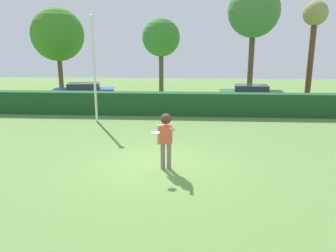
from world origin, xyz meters
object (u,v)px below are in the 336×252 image
object	(u,v)px
parked_car_blue	(84,91)
frisbee	(156,133)
willow_tree	(254,12)
birch_tree	(58,35)
bare_elm_tree	(315,21)
parked_car_green	(251,93)
person	(166,134)
maple_tree	(161,38)
lamppost	(94,64)

from	to	relation	value
parked_car_blue	frisbee	bearing A→B (deg)	-64.14
willow_tree	birch_tree	size ratio (longest dim) A/B	1.17
bare_elm_tree	willow_tree	bearing A→B (deg)	149.37
parked_car_green	parked_car_blue	bearing A→B (deg)	177.58
person	parked_car_blue	bearing A→B (deg)	117.55
maple_tree	bare_elm_tree	size ratio (longest dim) A/B	0.91
lamppost	birch_tree	distance (m)	13.42
frisbee	bare_elm_tree	world-z (taller)	bare_elm_tree
person	maple_tree	xyz separation A→B (m)	(-1.70, 17.95, 3.32)
person	parked_car_blue	size ratio (longest dim) A/B	0.40
parked_car_green	birch_tree	distance (m)	16.80
frisbee	person	bearing A→B (deg)	58.86
parked_car_blue	willow_tree	distance (m)	13.49
maple_tree	willow_tree	bearing A→B (deg)	-19.71
maple_tree	bare_elm_tree	xyz separation A→B (m)	(10.55, -4.62, 0.92)
person	frisbee	distance (m)	0.54
lamppost	birch_tree	bearing A→B (deg)	118.90
birch_tree	parked_car_green	bearing A→B (deg)	-19.79
person	lamppost	distance (m)	7.86
parked_car_green	birch_tree	bearing A→B (deg)	160.21
lamppost	parked_car_green	bearing A→B (deg)	34.46
frisbee	lamppost	bearing A→B (deg)	118.69
parked_car_blue	willow_tree	bearing A→B (deg)	11.06
parked_car_blue	maple_tree	distance (m)	8.00
maple_tree	bare_elm_tree	distance (m)	11.55
parked_car_green	bare_elm_tree	size ratio (longest dim) A/B	0.65
parked_car_blue	birch_tree	size ratio (longest dim) A/B	0.64
maple_tree	parked_car_green	bearing A→B (deg)	-39.17
birch_tree	frisbee	bearing A→B (deg)	-61.18
frisbee	maple_tree	distance (m)	18.72
maple_tree	frisbee	bearing A→B (deg)	-85.55
parked_car_blue	birch_tree	world-z (taller)	birch_tree
parked_car_blue	bare_elm_tree	xyz separation A→B (m)	(15.68, 0.23, 4.68)
lamppost	maple_tree	world-z (taller)	maple_tree
parked_car_blue	birch_tree	bearing A→B (deg)	125.99
lamppost	willow_tree	xyz separation A→B (m)	(9.31, 8.98, 3.26)
parked_car_blue	maple_tree	world-z (taller)	maple_tree
willow_tree	maple_tree	bearing A→B (deg)	160.29
lamppost	parked_car_blue	bearing A→B (deg)	112.75
parked_car_green	bare_elm_tree	xyz separation A→B (m)	(3.98, 0.73, 4.68)
frisbee	birch_tree	size ratio (longest dim) A/B	0.04
frisbee	willow_tree	size ratio (longest dim) A/B	0.03
bare_elm_tree	birch_tree	size ratio (longest dim) A/B	0.96
parked_car_blue	parked_car_green	xyz separation A→B (m)	(11.69, -0.49, 0.00)
lamppost	maple_tree	xyz separation A→B (m)	(2.36, 11.47, 1.51)
lamppost	maple_tree	distance (m)	11.80
parked_car_green	person	bearing A→B (deg)	-111.10
birch_tree	willow_tree	bearing A→B (deg)	-9.62
bare_elm_tree	person	bearing A→B (deg)	-123.57
parked_car_green	willow_tree	world-z (taller)	willow_tree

